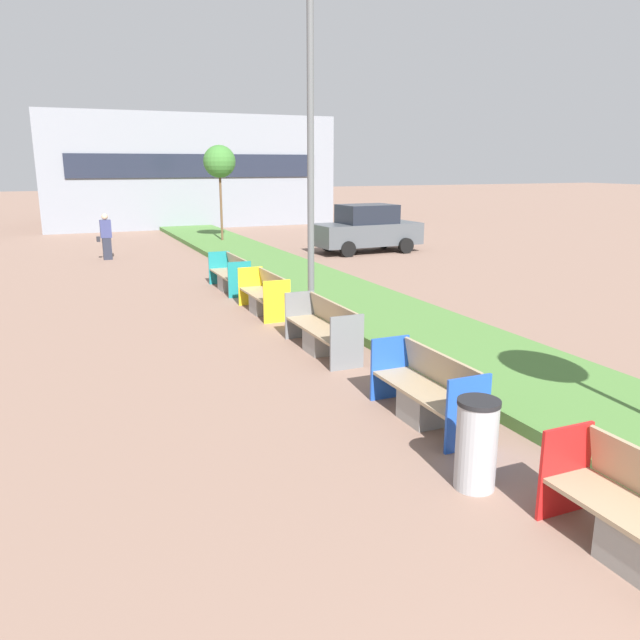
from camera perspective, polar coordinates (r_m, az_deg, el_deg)
planter_grass_strip at (r=14.06m, az=5.88°, el=0.43°), size 2.80×120.00×0.18m
building_backdrop at (r=38.81m, az=-12.52°, el=13.18°), size 15.74×8.93×6.00m
bench_blue_frame at (r=8.56m, az=9.73°, el=-6.82°), size 0.65×1.94×0.94m
bench_grey_frame at (r=11.49m, az=0.30°, el=-1.16°), size 0.65×2.21×0.94m
bench_yellow_frame at (r=14.59m, az=-5.09°, el=2.05°), size 0.65×1.99×0.94m
bench_teal_frame at (r=17.39m, az=-8.19°, el=3.93°), size 0.65×2.14×0.94m
litter_bin at (r=6.94m, az=14.11°, el=-10.94°), size 0.46×0.46×1.00m
street_lamp_post at (r=13.24m, az=-0.88°, el=17.99°), size 0.24×0.44×7.82m
sapling_tree_far at (r=27.48m, az=-9.18°, el=14.07°), size 1.36×1.36×4.18m
pedestrian_walking at (r=24.04m, az=-18.98°, el=7.23°), size 0.53×0.24×1.66m
parked_car_distant at (r=24.78m, az=4.30°, el=8.30°), size 4.27×2.00×1.86m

